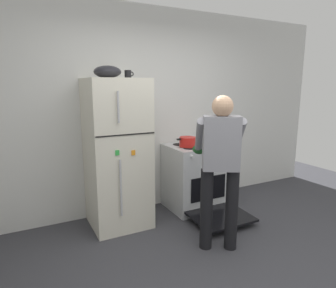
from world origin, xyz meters
TOP-DOWN VIEW (x-y plane):
  - ground at (0.00, 0.00)m, footprint 8.00×8.00m
  - kitchen_wall_back at (0.00, 1.95)m, footprint 6.00×0.10m
  - refrigerator at (-0.53, 1.57)m, footprint 0.68×0.72m
  - stove_range at (0.58, 1.55)m, footprint 0.76×1.21m
  - person_cook at (0.23, 0.57)m, footprint 0.67×0.72m
  - red_pot at (0.42, 1.52)m, footprint 0.32×0.22m
  - coffee_mug at (-0.35, 1.62)m, footprint 0.11×0.08m
  - pepper_mill at (0.88, 1.77)m, footprint 0.05×0.05m
  - mixing_bowl at (-0.61, 1.57)m, footprint 0.31×0.31m

SIDE VIEW (x-z plane):
  - ground at x=0.00m, z-range 0.00..0.00m
  - stove_range at x=0.58m, z-range -0.01..0.88m
  - refrigerator at x=-0.53m, z-range 0.00..1.77m
  - person_cook at x=0.23m, z-range 0.16..1.76m
  - red_pot at x=0.42m, z-range 0.90..1.02m
  - pepper_mill at x=0.88m, z-range 0.89..1.06m
  - kitchen_wall_back at x=0.00m, z-range 0.00..2.70m
  - coffee_mug at x=-0.35m, z-range 1.77..1.87m
  - mixing_bowl at x=-0.61m, z-range 1.77..1.91m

